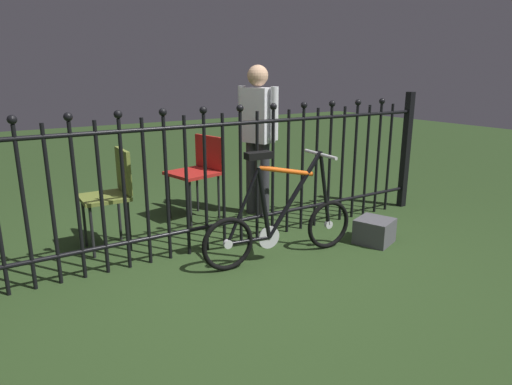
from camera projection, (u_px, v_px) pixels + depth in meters
ground_plane at (247, 273)px, 3.29m from camera, size 20.00×20.00×0.00m
iron_fence at (202, 177)px, 3.55m from camera, size 4.72×0.07×1.23m
bicycle at (281, 221)px, 3.48m from camera, size 1.33×0.40×0.87m
chair_red at (199, 167)px, 4.44m from camera, size 0.52×0.52×0.82m
chair_olive at (113, 189)px, 3.66m from camera, size 0.37×0.37×0.82m
person_visitor at (258, 129)px, 4.44m from camera, size 0.27×0.45×1.50m
display_crate at (374, 231)px, 3.86m from camera, size 0.37×0.37×0.21m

